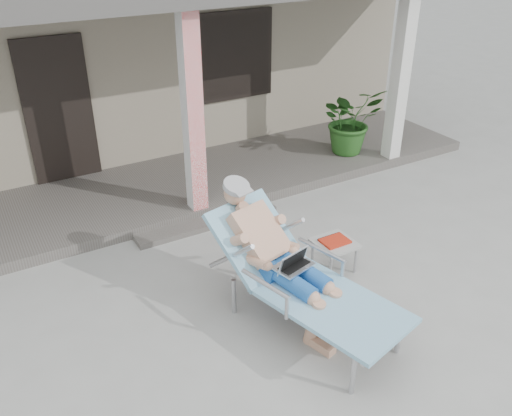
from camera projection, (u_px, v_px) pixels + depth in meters
ground at (281, 300)px, 5.91m from camera, size 60.00×60.00×0.00m
house at (96, 37)px, 10.03m from camera, size 10.40×5.40×3.30m
porch_deck at (175, 187)px, 8.15m from camera, size 10.00×2.00×0.15m
porch_step at (208, 223)px, 7.29m from camera, size 2.00×0.30×0.07m
lounger at (290, 246)px, 5.25m from camera, size 1.32×2.27×1.42m
side_table at (335, 245)px, 6.25m from camera, size 0.45×0.45×0.40m
potted_palm at (350, 120)px, 8.91m from camera, size 1.11×1.00×1.11m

